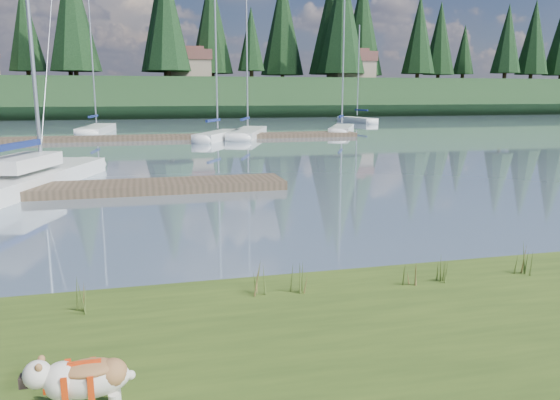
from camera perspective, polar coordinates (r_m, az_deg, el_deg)
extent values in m
plane|color=gray|center=(39.94, -13.05, 6.17)|extent=(200.00, 200.00, 0.00)
cube|color=#1A3319|center=(82.81, -13.79, 10.32)|extent=(200.00, 20.00, 5.00)
cylinder|color=silver|center=(5.81, -21.44, -18.82)|extent=(0.11, 0.11, 0.22)
cylinder|color=silver|center=(5.77, -16.84, -18.71)|extent=(0.11, 0.11, 0.22)
ellipsoid|color=silver|center=(5.58, -19.26, -17.26)|extent=(0.74, 0.38, 0.34)
ellipsoid|color=#986539|center=(5.53, -19.34, -16.25)|extent=(0.52, 0.35, 0.12)
ellipsoid|color=silver|center=(5.58, -24.05, -16.32)|extent=(0.26, 0.27, 0.25)
cube|color=black|center=(5.62, -25.17, -16.73)|extent=(0.08, 0.13, 0.10)
cube|color=white|center=(21.06, -24.52, 1.79)|extent=(4.49, 8.69, 0.70)
ellipsoid|color=white|center=(24.84, -19.88, 3.42)|extent=(2.49, 2.78, 0.70)
cube|color=navy|center=(19.82, -26.55, 4.97)|extent=(1.40, 3.74, 0.20)
cube|color=white|center=(20.55, -25.32, 3.57)|extent=(2.25, 3.36, 0.45)
cube|color=#4C3D2C|center=(19.34, -23.62, 0.89)|extent=(16.00, 2.00, 0.30)
cube|color=#4C3D2C|center=(40.02, -10.18, 6.51)|extent=(26.00, 2.20, 0.30)
cube|color=white|center=(48.01, -18.60, 6.94)|extent=(2.75, 8.15, 0.70)
ellipsoid|color=white|center=(51.93, -17.75, 7.27)|extent=(1.99, 2.37, 0.70)
cylinder|color=silver|center=(48.06, -19.12, 15.07)|extent=(0.12, 0.12, 12.49)
cube|color=navy|center=(46.88, -18.94, 8.28)|extent=(0.57, 3.18, 0.20)
cube|color=white|center=(39.02, -6.52, 6.60)|extent=(4.15, 6.11, 0.70)
ellipsoid|color=white|center=(41.91, -5.03, 6.94)|extent=(1.98, 2.12, 0.70)
cylinder|color=silver|center=(38.97, -6.70, 14.60)|extent=(0.12, 0.12, 9.72)
cube|color=navy|center=(38.15, -7.00, 8.26)|extent=(1.33, 2.26, 0.20)
cube|color=white|center=(41.45, -3.39, 6.92)|extent=(4.48, 8.20, 0.70)
ellipsoid|color=white|center=(45.43, -2.56, 7.30)|extent=(2.40, 2.67, 0.70)
cylinder|color=silver|center=(41.51, -3.50, 16.29)|extent=(0.12, 0.12, 12.40)
cube|color=navy|center=(40.30, -3.66, 8.47)|extent=(1.28, 3.08, 0.20)
cube|color=white|center=(45.53, 6.47, 7.25)|extent=(4.24, 6.66, 0.70)
ellipsoid|color=white|center=(48.84, 6.82, 7.50)|extent=(2.09, 2.27, 0.70)
cylinder|color=silver|center=(45.50, 6.63, 14.45)|extent=(0.12, 0.12, 10.27)
cube|color=navy|center=(44.56, 6.39, 8.68)|extent=(1.32, 2.48, 0.20)
cube|color=white|center=(61.66, 8.05, 8.22)|extent=(2.37, 6.58, 0.70)
ellipsoid|color=white|center=(64.46, 6.59, 8.38)|extent=(1.64, 1.94, 0.70)
cylinder|color=silver|center=(61.63, 8.19, 13.23)|extent=(0.12, 0.12, 9.61)
cube|color=navy|center=(60.86, 8.50, 9.28)|extent=(0.56, 2.56, 0.20)
cone|color=#475B23|center=(8.14, -2.64, -7.99)|extent=(0.03, 0.03, 0.54)
cone|color=brown|center=(8.11, -1.76, -8.46)|extent=(0.03, 0.03, 0.43)
cone|color=#475B23|center=(8.17, -2.26, -7.72)|extent=(0.03, 0.03, 0.60)
cone|color=brown|center=(8.16, -1.62, -8.53)|extent=(0.03, 0.03, 0.38)
cone|color=#475B23|center=(8.07, -2.38, -8.35)|extent=(0.03, 0.03, 0.49)
cone|color=#475B23|center=(8.20, 1.50, -8.28)|extent=(0.03, 0.03, 0.42)
cone|color=brown|center=(8.18, 2.38, -8.65)|extent=(0.03, 0.03, 0.33)
cone|color=#475B23|center=(8.24, 1.85, -8.04)|extent=(0.03, 0.03, 0.46)
cone|color=brown|center=(8.23, 2.50, -8.68)|extent=(0.03, 0.03, 0.29)
cone|color=#475B23|center=(8.14, 1.79, -8.59)|extent=(0.03, 0.03, 0.37)
cone|color=#475B23|center=(9.02, 16.33, -6.68)|extent=(0.03, 0.03, 0.49)
cone|color=brown|center=(9.03, 17.15, -7.03)|extent=(0.03, 0.03, 0.39)
cone|color=#475B23|center=(9.07, 16.58, -6.44)|extent=(0.03, 0.03, 0.54)
cone|color=brown|center=(9.09, 17.17, -7.08)|extent=(0.03, 0.03, 0.34)
cone|color=#475B23|center=(8.97, 16.69, -6.96)|extent=(0.03, 0.03, 0.44)
cone|color=#475B23|center=(7.97, -20.49, -9.33)|extent=(0.03, 0.03, 0.49)
cone|color=brown|center=(7.91, -19.72, -9.82)|extent=(0.03, 0.03, 0.39)
cone|color=#475B23|center=(7.98, -20.04, -9.08)|extent=(0.03, 0.03, 0.54)
cone|color=brown|center=(7.95, -19.46, -9.87)|extent=(0.03, 0.03, 0.34)
cone|color=#475B23|center=(7.90, -20.39, -9.69)|extent=(0.03, 0.03, 0.44)
cone|color=#475B23|center=(8.75, 13.02, -7.60)|extent=(0.03, 0.03, 0.34)
cone|color=brown|center=(8.75, 13.87, -7.87)|extent=(0.03, 0.03, 0.27)
cone|color=#475B23|center=(8.79, 13.29, -7.40)|extent=(0.03, 0.03, 0.37)
cone|color=brown|center=(8.80, 13.92, -7.88)|extent=(0.03, 0.03, 0.24)
cone|color=#475B23|center=(8.69, 13.38, -7.85)|extent=(0.03, 0.03, 0.30)
cone|color=#475B23|center=(9.80, 23.75, -5.77)|extent=(0.03, 0.03, 0.49)
cone|color=brown|center=(9.82, 24.49, -6.08)|extent=(0.03, 0.03, 0.39)
cone|color=#475B23|center=(9.85, 23.93, -5.55)|extent=(0.03, 0.03, 0.54)
cone|color=brown|center=(9.88, 24.47, -6.14)|extent=(0.03, 0.03, 0.34)
cone|color=#475B23|center=(9.75, 24.12, -6.02)|extent=(0.03, 0.03, 0.44)
cube|color=#33281C|center=(8.84, -8.55, -10.32)|extent=(60.00, 0.50, 0.14)
cylinder|color=#382619|center=(82.37, -21.02, 12.28)|extent=(0.60, 0.60, 1.80)
cone|color=black|center=(82.76, -21.32, 16.32)|extent=(4.84, 4.84, 11.00)
cylinder|color=#382619|center=(75.94, -11.54, 12.94)|extent=(0.60, 0.60, 1.80)
cone|color=black|center=(76.52, -11.76, 18.33)|extent=(6.16, 6.16, 14.00)
cylinder|color=#382619|center=(81.38, -2.99, 13.01)|extent=(0.60, 0.60, 1.80)
cone|color=black|center=(81.69, -3.03, 16.48)|extent=(3.96, 3.96, 9.00)
cylinder|color=#382619|center=(82.97, 6.36, 12.92)|extent=(0.60, 0.60, 1.80)
cone|color=black|center=(83.62, 6.49, 18.48)|extent=(7.04, 7.04, 16.00)
cylinder|color=#382619|center=(91.44, 14.14, 12.49)|extent=(0.60, 0.60, 1.80)
cone|color=black|center=(91.83, 14.34, 16.42)|extent=(5.28, 5.28, 12.00)
cylinder|color=#382619|center=(94.92, 22.40, 11.94)|extent=(0.60, 0.60, 1.80)
cone|color=black|center=(95.24, 22.66, 15.31)|extent=(4.62, 4.62, 10.50)
cylinder|color=#382619|center=(105.34, 27.25, 11.40)|extent=(0.60, 0.60, 1.80)
cube|color=gray|center=(81.14, -9.55, 13.23)|extent=(6.00, 5.00, 2.80)
cube|color=brown|center=(81.25, -9.60, 14.71)|extent=(6.30, 5.30, 1.40)
cube|color=brown|center=(81.30, -9.62, 15.27)|extent=(4.20, 3.60, 0.70)
cube|color=gray|center=(84.63, 7.43, 13.20)|extent=(6.00, 5.00, 2.80)
cube|color=brown|center=(84.74, 7.47, 14.62)|extent=(6.30, 5.30, 1.40)
cube|color=brown|center=(84.79, 7.48, 15.16)|extent=(4.20, 3.60, 0.70)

